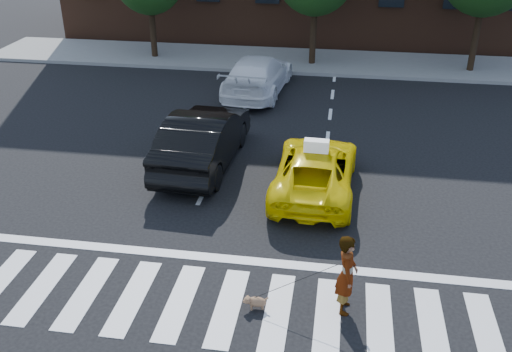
{
  "coord_description": "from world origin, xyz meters",
  "views": [
    {
      "loc": [
        1.95,
        -8.75,
        7.64
      ],
      "look_at": [
        -0.0,
        3.65,
        1.1
      ],
      "focal_mm": 40.0,
      "sensor_mm": 36.0,
      "label": 1
    }
  ],
  "objects_px": {
    "white_suv": "(258,75)",
    "woman": "(347,274)",
    "black_sedan": "(203,138)",
    "dog": "(255,302)",
    "taxi": "(315,169)"
  },
  "relations": [
    {
      "from": "white_suv",
      "to": "woman",
      "type": "relative_size",
      "value": 3.02
    },
    {
      "from": "black_sedan",
      "to": "woman",
      "type": "bearing_deg",
      "value": 128.38
    },
    {
      "from": "black_sedan",
      "to": "dog",
      "type": "distance_m",
      "value": 6.78
    },
    {
      "from": "taxi",
      "to": "black_sedan",
      "type": "distance_m",
      "value": 3.59
    },
    {
      "from": "black_sedan",
      "to": "dog",
      "type": "height_order",
      "value": "black_sedan"
    },
    {
      "from": "white_suv",
      "to": "taxi",
      "type": "bearing_deg",
      "value": 114.32
    },
    {
      "from": "taxi",
      "to": "black_sedan",
      "type": "xyz_separation_m",
      "value": [
        -3.4,
        1.13,
        0.2
      ]
    },
    {
      "from": "taxi",
      "to": "woman",
      "type": "xyz_separation_m",
      "value": [
        0.9,
        -4.86,
        0.22
      ]
    },
    {
      "from": "woman",
      "to": "dog",
      "type": "height_order",
      "value": "woman"
    },
    {
      "from": "dog",
      "to": "woman",
      "type": "bearing_deg",
      "value": -5.02
    },
    {
      "from": "black_sedan",
      "to": "white_suv",
      "type": "height_order",
      "value": "black_sedan"
    },
    {
      "from": "white_suv",
      "to": "dog",
      "type": "height_order",
      "value": "white_suv"
    },
    {
      "from": "taxi",
      "to": "woman",
      "type": "relative_size",
      "value": 2.66
    },
    {
      "from": "woman",
      "to": "dog",
      "type": "relative_size",
      "value": 3.32
    },
    {
      "from": "black_sedan",
      "to": "woman",
      "type": "relative_size",
      "value": 2.95
    }
  ]
}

